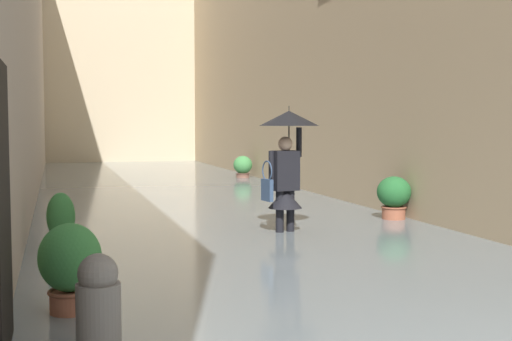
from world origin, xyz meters
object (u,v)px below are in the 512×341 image
at_px(potted_plant_mid_right, 70,269).
at_px(potted_plant_far_right, 61,225).
at_px(mooring_bollard, 99,319).
at_px(person_wading, 287,153).
at_px(potted_plant_mid_left, 243,168).
at_px(potted_plant_near_left, 394,199).

height_order(potted_plant_mid_right, potted_plant_far_right, potted_plant_mid_right).
xyz_separation_m(potted_plant_mid_right, mooring_bollard, (-0.16, 1.25, -0.09)).
height_order(person_wading, potted_plant_far_right, person_wading).
relative_size(potted_plant_mid_right, potted_plant_far_right, 1.05).
relative_size(person_wading, potted_plant_mid_right, 2.17).
bearing_deg(person_wading, potted_plant_mid_left, -101.69).
bearing_deg(mooring_bollard, potted_plant_mid_left, -109.07).
height_order(person_wading, potted_plant_near_left, person_wading).
xyz_separation_m(potted_plant_far_right, mooring_bollard, (-0.21, 4.32, -0.02)).
bearing_deg(person_wading, mooring_bollard, 57.85).
xyz_separation_m(person_wading, potted_plant_mid_right, (3.16, 3.52, -0.80)).
bearing_deg(potted_plant_near_left, mooring_bollard, 46.91).
relative_size(potted_plant_mid_right, potted_plant_near_left, 1.05).
xyz_separation_m(person_wading, potted_plant_far_right, (3.21, 0.44, -0.87)).
height_order(potted_plant_near_left, potted_plant_far_right, potted_plant_far_right).
bearing_deg(potted_plant_mid_left, person_wading, 78.31).
relative_size(potted_plant_near_left, potted_plant_far_right, 1.00).
bearing_deg(potted_plant_mid_right, potted_plant_near_left, -141.27).
relative_size(person_wading, potted_plant_far_right, 2.28).
xyz_separation_m(potted_plant_near_left, potted_plant_mid_left, (0.14, -8.97, -0.05)).
distance_m(potted_plant_near_left, potted_plant_far_right, 5.49).
height_order(potted_plant_mid_right, potted_plant_mid_left, potted_plant_mid_right).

